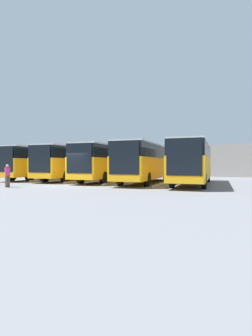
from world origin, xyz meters
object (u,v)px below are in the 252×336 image
at_px(bus_0, 193,161).
at_px(pedestrian, 7,175).
at_px(bus_1, 146,162).
at_px(bus_4, 43,162).
at_px(bus_2, 109,162).
at_px(bus_3, 75,162).

height_order(bus_0, pedestrian, bus_0).
distance_m(bus_1, bus_4, 12.17).
xyz_separation_m(bus_2, bus_4, (8.11, 0.34, 0.00)).
height_order(bus_1, bus_4, same).
xyz_separation_m(bus_1, pedestrian, (7.11, 8.47, -0.99)).
height_order(bus_4, pedestrian, bus_4).
xyz_separation_m(bus_0, bus_4, (16.23, 0.07, 0.00)).
bearing_deg(pedestrian, bus_2, 155.16).
height_order(bus_0, bus_1, same).
xyz_separation_m(bus_1, bus_4, (12.17, -0.06, 0.00)).
xyz_separation_m(bus_4, pedestrian, (-5.06, 8.52, -0.99)).
bearing_deg(bus_0, pedestrian, 29.77).
xyz_separation_m(bus_2, bus_3, (4.06, 0.04, 0.00)).
xyz_separation_m(bus_1, bus_2, (4.06, -0.39, 0.00)).
xyz_separation_m(bus_2, pedestrian, (3.05, 8.86, -0.99)).
relative_size(bus_0, bus_3, 1.00).
relative_size(bus_2, bus_3, 1.00).
relative_size(bus_3, pedestrian, 7.05).
height_order(bus_2, bus_4, same).
relative_size(bus_1, pedestrian, 7.05).
height_order(bus_0, bus_4, same).
bearing_deg(bus_1, bus_3, -10.29).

